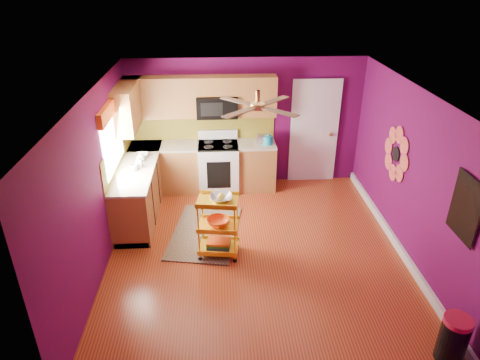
{
  "coord_description": "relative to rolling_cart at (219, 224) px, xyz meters",
  "views": [
    {
      "loc": [
        -0.55,
        -5.41,
        4.0
      ],
      "look_at": [
        -0.23,
        0.4,
        1.06
      ],
      "focal_mm": 32.0,
      "sensor_mm": 36.0,
      "label": 1
    }
  ],
  "objects": [
    {
      "name": "ground",
      "position": [
        0.57,
        0.02,
        -0.55
      ],
      "size": [
        5.0,
        5.0,
        0.0
      ],
      "primitive_type": "plane",
      "color": "maroon",
      "rests_on": "ground"
    },
    {
      "name": "room_envelope",
      "position": [
        0.6,
        0.02,
        1.08
      ],
      "size": [
        4.54,
        5.04,
        2.52
      ],
      "color": "#580A48",
      "rests_on": "ground"
    },
    {
      "name": "lower_cabinets",
      "position": [
        -0.78,
        1.83,
        -0.12
      ],
      "size": [
        2.81,
        2.31,
        0.94
      ],
      "color": "brown",
      "rests_on": "ground"
    },
    {
      "name": "electric_range",
      "position": [
        0.02,
        2.19,
        -0.07
      ],
      "size": [
        0.76,
        0.66,
        1.13
      ],
      "color": "white",
      "rests_on": "ground"
    },
    {
      "name": "upper_cabinetry",
      "position": [
        -0.67,
        2.19,
        1.25
      ],
      "size": [
        2.8,
        2.3,
        1.26
      ],
      "color": "brown",
      "rests_on": "ground"
    },
    {
      "name": "left_window",
      "position": [
        -1.65,
        1.07,
        1.19
      ],
      "size": [
        0.08,
        1.35,
        1.08
      ],
      "color": "white",
      "rests_on": "ground"
    },
    {
      "name": "panel_door",
      "position": [
        1.92,
        2.48,
        0.47
      ],
      "size": [
        0.95,
        0.11,
        2.15
      ],
      "color": "white",
      "rests_on": "ground"
    },
    {
      "name": "right_wall_art",
      "position": [
        2.8,
        -0.32,
        0.89
      ],
      "size": [
        0.04,
        2.74,
        1.04
      ],
      "color": "black",
      "rests_on": "ground"
    },
    {
      "name": "ceiling_fan",
      "position": [
        0.57,
        0.22,
        1.74
      ],
      "size": [
        1.01,
        1.01,
        0.26
      ],
      "color": "#BF8C3F",
      "rests_on": "ground"
    },
    {
      "name": "shag_rug",
      "position": [
        -0.23,
        0.6,
        -0.54
      ],
      "size": [
        1.29,
        1.83,
        0.02
      ],
      "primitive_type": "cube",
      "rotation": [
        0.0,
        0.0,
        -0.17
      ],
      "color": "black",
      "rests_on": "ground"
    },
    {
      "name": "rolling_cart",
      "position": [
        0.0,
        0.0,
        0.0
      ],
      "size": [
        0.65,
        0.51,
        1.07
      ],
      "color": "yellow",
      "rests_on": "ground"
    },
    {
      "name": "trash_can",
      "position": [
        2.56,
        -2.1,
        -0.26
      ],
      "size": [
        0.36,
        0.37,
        0.59
      ],
      "color": "black",
      "rests_on": "ground"
    },
    {
      "name": "teal_kettle",
      "position": [
        0.97,
        2.15,
        0.47
      ],
      "size": [
        0.18,
        0.18,
        0.21
      ],
      "color": "teal",
      "rests_on": "lower_cabinets"
    },
    {
      "name": "toaster",
      "position": [
        0.87,
        2.21,
        0.48
      ],
      "size": [
        0.22,
        0.15,
        0.18
      ],
      "primitive_type": "cube",
      "color": "beige",
      "rests_on": "lower_cabinets"
    },
    {
      "name": "soap_bottle_a",
      "position": [
        -1.32,
        1.24,
        0.49
      ],
      "size": [
        0.1,
        0.1,
        0.21
      ],
      "primitive_type": "imported",
      "color": "#EA3F72",
      "rests_on": "lower_cabinets"
    },
    {
      "name": "soap_bottle_b",
      "position": [
        -1.32,
        1.47,
        0.48
      ],
      "size": [
        0.15,
        0.15,
        0.19
      ],
      "primitive_type": "imported",
      "color": "white",
      "rests_on": "lower_cabinets"
    },
    {
      "name": "counter_dish",
      "position": [
        -1.34,
        1.68,
        0.42
      ],
      "size": [
        0.23,
        0.23,
        0.06
      ],
      "primitive_type": "imported",
      "color": "white",
      "rests_on": "lower_cabinets"
    },
    {
      "name": "counter_cup",
      "position": [
        -1.38,
        1.11,
        0.44
      ],
      "size": [
        0.14,
        0.14,
        0.11
      ],
      "primitive_type": "imported",
      "color": "white",
      "rests_on": "lower_cabinets"
    }
  ]
}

